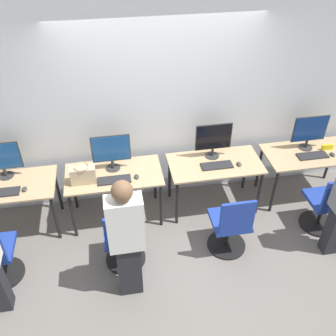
# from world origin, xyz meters

# --- Properties ---
(ground_plane) EXTENTS (20.00, 20.00, 0.00)m
(ground_plane) POSITION_xyz_m (0.00, 0.00, 0.00)
(ground_plane) COLOR slate
(wall_back) EXTENTS (12.00, 0.05, 2.80)m
(wall_back) POSITION_xyz_m (0.00, 0.77, 1.40)
(wall_back) COLOR silver
(wall_back) RESTS_ON ground_plane
(desk_far_left) EXTENTS (1.21, 0.64, 0.73)m
(desk_far_left) POSITION_xyz_m (-1.98, 0.32, 0.65)
(desk_far_left) COLOR tan
(desk_far_left) RESTS_ON ground_plane
(monitor_far_left) EXTENTS (0.48, 0.19, 0.49)m
(monitor_far_left) POSITION_xyz_m (-1.98, 0.51, 1.00)
(monitor_far_left) COLOR #2D2D2D
(monitor_far_left) RESTS_ON desk_far_left
(keyboard_far_left) EXTENTS (0.41, 0.16, 0.02)m
(keyboard_far_left) POSITION_xyz_m (-1.98, 0.18, 0.74)
(keyboard_far_left) COLOR #262628
(keyboard_far_left) RESTS_ON desk_far_left
(mouse_far_left) EXTENTS (0.06, 0.09, 0.03)m
(mouse_far_left) POSITION_xyz_m (-1.72, 0.19, 0.75)
(mouse_far_left) COLOR #333333
(mouse_far_left) RESTS_ON desk_far_left
(desk_left) EXTENTS (1.21, 0.64, 0.73)m
(desk_left) POSITION_xyz_m (-0.66, 0.32, 0.65)
(desk_left) COLOR tan
(desk_left) RESTS_ON ground_plane
(monitor_left) EXTENTS (0.48, 0.19, 0.49)m
(monitor_left) POSITION_xyz_m (-0.66, 0.44, 1.00)
(monitor_left) COLOR #2D2D2D
(monitor_left) RESTS_ON desk_left
(keyboard_left) EXTENTS (0.41, 0.16, 0.02)m
(keyboard_left) POSITION_xyz_m (-0.66, 0.18, 0.74)
(keyboard_left) COLOR #262628
(keyboard_left) RESTS_ON desk_left
(mouse_left) EXTENTS (0.06, 0.09, 0.03)m
(mouse_left) POSITION_xyz_m (-0.38, 0.20, 0.75)
(mouse_left) COLOR #333333
(mouse_left) RESTS_ON desk_left
(office_chair_left) EXTENTS (0.48, 0.48, 0.91)m
(office_chair_left) POSITION_xyz_m (-0.62, -0.50, 0.38)
(office_chair_left) COLOR black
(office_chair_left) RESTS_ON ground_plane
(person_left) EXTENTS (0.36, 0.20, 1.56)m
(person_left) POSITION_xyz_m (-0.59, -0.87, 0.84)
(person_left) COLOR #232328
(person_left) RESTS_ON ground_plane
(desk_right) EXTENTS (1.21, 0.64, 0.73)m
(desk_right) POSITION_xyz_m (0.66, 0.32, 0.65)
(desk_right) COLOR tan
(desk_right) RESTS_ON ground_plane
(monitor_right) EXTENTS (0.48, 0.19, 0.49)m
(monitor_right) POSITION_xyz_m (0.66, 0.48, 1.00)
(monitor_right) COLOR #2D2D2D
(monitor_right) RESTS_ON desk_right
(keyboard_right) EXTENTS (0.41, 0.16, 0.02)m
(keyboard_right) POSITION_xyz_m (0.66, 0.25, 0.74)
(keyboard_right) COLOR #262628
(keyboard_right) RESTS_ON desk_right
(mouse_right) EXTENTS (0.06, 0.09, 0.03)m
(mouse_right) POSITION_xyz_m (0.95, 0.23, 0.75)
(mouse_right) COLOR #333333
(mouse_right) RESTS_ON desk_right
(office_chair_right) EXTENTS (0.48, 0.48, 0.91)m
(office_chair_right) POSITION_xyz_m (0.64, -0.50, 0.38)
(office_chair_right) COLOR black
(office_chair_right) RESTS_ON ground_plane
(desk_far_right) EXTENTS (1.21, 0.64, 0.73)m
(desk_far_right) POSITION_xyz_m (1.98, 0.32, 0.65)
(desk_far_right) COLOR tan
(desk_far_right) RESTS_ON ground_plane
(monitor_far_right) EXTENTS (0.48, 0.19, 0.49)m
(monitor_far_right) POSITION_xyz_m (1.98, 0.45, 1.00)
(monitor_far_right) COLOR #2D2D2D
(monitor_far_right) RESTS_ON desk_far_right
(keyboard_far_right) EXTENTS (0.41, 0.16, 0.02)m
(keyboard_far_right) POSITION_xyz_m (1.98, 0.24, 0.74)
(keyboard_far_right) COLOR #262628
(keyboard_far_right) RESTS_ON desk_far_right
(mouse_far_right) EXTENTS (0.06, 0.09, 0.03)m
(mouse_far_right) POSITION_xyz_m (2.26, 0.21, 0.75)
(mouse_far_right) COLOR #333333
(mouse_far_right) RESTS_ON desk_far_right
(office_chair_far_right) EXTENTS (0.48, 0.48, 0.91)m
(office_chair_far_right) POSITION_xyz_m (1.95, -0.36, 0.38)
(office_chair_far_right) COLOR black
(office_chair_far_right) RESTS_ON ground_plane
(handbag) EXTENTS (0.30, 0.18, 0.25)m
(handbag) POSITION_xyz_m (-1.03, 0.23, 0.85)
(handbag) COLOR tan
(handbag) RESTS_ON desk_left
(placard_far_right) EXTENTS (0.16, 0.03, 0.08)m
(placard_far_right) POSITION_xyz_m (2.25, 0.35, 0.77)
(placard_far_right) COLOR yellow
(placard_far_right) RESTS_ON desk_far_right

